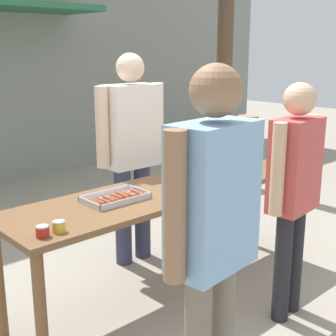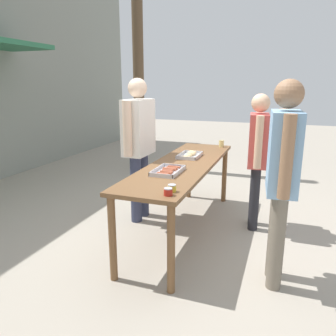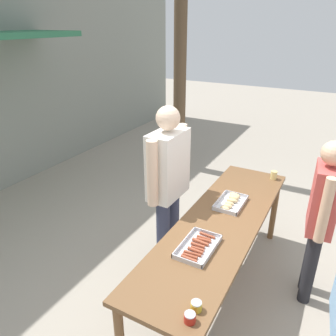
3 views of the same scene
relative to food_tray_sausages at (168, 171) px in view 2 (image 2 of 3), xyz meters
The scene contains 11 objects.
ground_plane 1.00m from the food_tray_sausages, ahead, with size 24.00×24.00×0.00m, color #A39989.
serving_table 0.49m from the food_tray_sausages, ahead, with size 2.57×0.69×0.86m.
food_tray_sausages is the anchor object (origin of this frame).
food_tray_buns 0.83m from the food_tray_sausages, ahead, with size 0.40×0.25×0.06m.
condiment_jar_mustard 0.72m from the food_tray_sausages, 159.85° to the right, with size 0.07×0.07×0.06m.
condiment_jar_ketchup 0.63m from the food_tray_sausages, 156.87° to the right, with size 0.07×0.07×0.06m.
beer_cup 1.64m from the food_tray_sausages, ahead, with size 0.07×0.07×0.10m.
person_server_behind_table 0.93m from the food_tray_sausages, 44.39° to the left, with size 0.70×0.27×1.84m.
person_customer_holding_hotdog 1.18m from the food_tray_sausages, 103.55° to the right, with size 0.63×0.28×1.81m.
person_customer_with_cup 1.22m from the food_tray_sausages, 42.95° to the right, with size 0.57×0.26×1.66m.
utility_pole 4.30m from the food_tray_sausages, 29.42° to the left, with size 1.10×0.22×5.99m.
Camera 2 is at (-3.59, -1.12, 1.77)m, focal length 35.00 mm.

